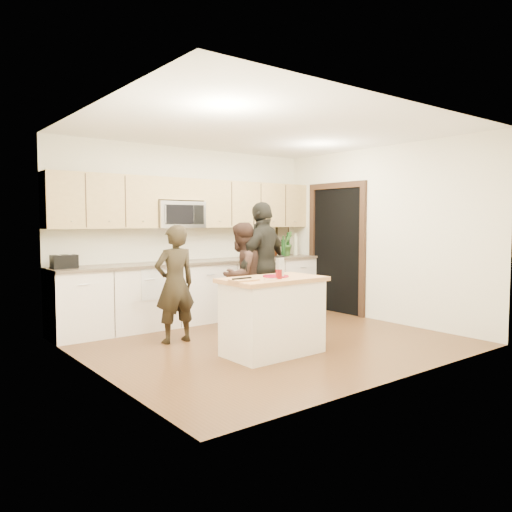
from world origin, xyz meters
TOP-DOWN VIEW (x-y plane):
  - floor at (0.00, 0.00)m, footprint 4.50×4.50m
  - room_shell at (0.00, 0.00)m, footprint 4.52×4.02m
  - back_cabinetry at (0.00, 1.69)m, footprint 4.50×0.66m
  - upper_cabinetry at (0.03, 1.83)m, footprint 4.50×0.33m
  - microwave at (-0.31, 1.80)m, footprint 0.76×0.41m
  - doorway at (2.23, 0.90)m, footprint 0.06×1.25m
  - framed_picture at (1.95, 1.98)m, footprint 0.30×0.03m
  - dish_towel at (-0.95, 1.50)m, footprint 0.34×0.60m
  - island at (-0.36, -0.51)m, footprint 1.21×0.72m
  - red_plate at (-0.29, -0.48)m, footprint 0.31×0.31m
  - box_grater at (-0.30, -0.57)m, footprint 0.10×0.06m
  - drink_glass at (-0.39, -0.67)m, footprint 0.07×0.07m
  - cutting_board at (-0.82, -0.58)m, footprint 0.29×0.20m
  - tongs at (-0.83, -0.56)m, footprint 0.25×0.03m
  - knife at (-0.58, -0.74)m, footprint 0.17×0.03m
  - toaster at (-2.05, 1.67)m, footprint 0.31×0.20m
  - bottle_cluster at (1.74, 1.70)m, footprint 0.71×0.35m
  - orchid at (1.82, 1.72)m, footprint 0.30×0.30m
  - woman_left at (-0.98, 0.69)m, footprint 0.56×0.37m
  - woman_center at (0.17, 0.83)m, footprint 0.89×0.78m
  - woman_right at (0.54, 0.78)m, footprint 1.16×0.77m

SIDE VIEW (x-z plane):
  - floor at x=0.00m, z-range 0.00..0.00m
  - island at x=-0.36m, z-range 0.00..0.90m
  - back_cabinetry at x=0.00m, z-range 0.00..0.94m
  - woman_left at x=-0.98m, z-range 0.00..1.50m
  - woman_center at x=0.17m, z-range 0.00..1.53m
  - dish_towel at x=-0.95m, z-range 0.56..1.04m
  - red_plate at x=-0.29m, z-range 0.90..0.92m
  - cutting_board at x=-0.82m, z-range 0.90..0.92m
  - woman_right at x=0.54m, z-range 0.00..1.83m
  - knife at x=-0.58m, z-range 0.92..0.93m
  - tongs at x=-0.83m, z-range 0.92..0.94m
  - drink_glass at x=-0.39m, z-range 0.90..1.01m
  - toaster at x=-2.05m, z-range 0.94..1.12m
  - box_grater at x=-0.30m, z-range 0.92..1.15m
  - bottle_cluster at x=1.74m, z-range 0.92..1.33m
  - orchid at x=1.82m, z-range 0.94..1.37m
  - doorway at x=2.23m, z-range 0.06..2.26m
  - framed_picture at x=1.95m, z-range 1.09..1.47m
  - microwave at x=-0.31m, z-range 1.45..1.85m
  - room_shell at x=0.00m, z-range 0.38..3.09m
  - upper_cabinetry at x=0.03m, z-range 1.47..2.22m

